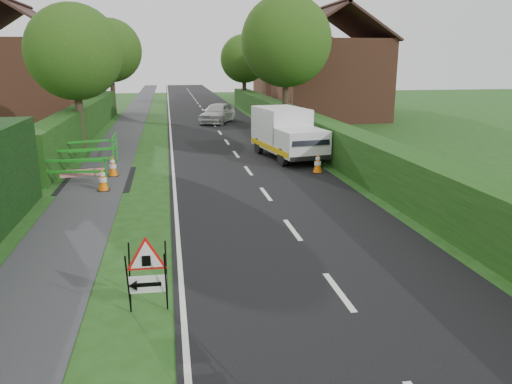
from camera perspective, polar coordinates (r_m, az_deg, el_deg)
ground at (r=8.16m, az=-5.58°, el=-15.78°), size 120.00×120.00×0.00m
road_surface at (r=42.32m, az=-6.01°, el=9.18°), size 6.00×90.00×0.02m
footpath at (r=42.29m, az=-13.55°, el=8.85°), size 2.00×90.00×0.02m
hedge_west_far at (r=29.65m, az=-18.80°, el=6.05°), size 1.00×24.00×1.80m
hedge_east at (r=24.39m, az=6.77°, el=4.98°), size 1.20×50.00×1.50m
house_west at (r=38.24m, az=-24.98°, el=11.65°), size 7.50×7.40×7.88m
house_east_a at (r=36.86m, az=8.34°, el=12.78°), size 7.50×7.40×7.88m
house_east_b at (r=50.58m, az=4.40°, el=13.42°), size 7.50×7.40×7.88m
tree_nw at (r=25.35m, az=-20.08°, el=14.77°), size 4.40×4.40×6.70m
tree_ne at (r=29.83m, az=3.46°, el=16.82°), size 5.20×5.20×7.79m
tree_fw at (r=41.22m, az=-16.34°, el=15.25°), size 4.80×4.80×7.24m
tree_fe at (r=45.53m, az=-1.37°, el=14.97°), size 4.20×4.20×6.33m
triangle_sign at (r=8.58m, az=-12.62°, el=-8.57°), size 0.79×0.79×1.13m
works_van at (r=21.72m, az=3.49°, el=6.83°), size 2.52×4.86×2.11m
traffic_cone_0 at (r=18.93m, az=7.06°, el=3.32°), size 0.38×0.38×0.79m
traffic_cone_1 at (r=21.43m, az=5.20°, el=4.72°), size 0.38×0.38×0.79m
traffic_cone_2 at (r=23.75m, az=4.18°, el=5.74°), size 0.38×0.38×0.79m
traffic_cone_3 at (r=16.94m, az=-17.11°, el=1.39°), size 0.38×0.38×0.79m
traffic_cone_4 at (r=19.00m, az=-16.06°, el=2.89°), size 0.38×0.38×0.79m
ped_barrier_0 at (r=17.62m, az=-19.97°, el=2.45°), size 2.09×0.65×1.00m
ped_barrier_1 at (r=19.69m, az=-18.92°, el=3.78°), size 2.09×0.64×1.00m
ped_barrier_2 at (r=21.64m, az=-18.27°, el=4.77°), size 2.08×0.86×1.00m
ped_barrier_3 at (r=22.65m, az=-15.90°, el=5.37°), size 0.38×2.06×1.00m
redwhite_plank at (r=17.96m, az=-19.01°, el=0.69°), size 1.49×0.27×0.25m
hatchback_car at (r=34.15m, az=-4.42°, el=9.01°), size 3.11×4.33×1.37m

